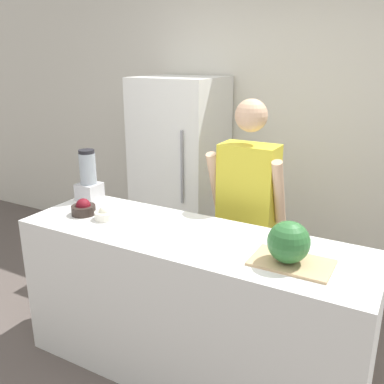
{
  "coord_description": "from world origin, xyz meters",
  "views": [
    {
      "loc": [
        1.11,
        -1.64,
        1.92
      ],
      "look_at": [
        0.0,
        0.36,
        1.18
      ],
      "focal_mm": 40.0,
      "sensor_mm": 36.0,
      "label": 1
    }
  ],
  "objects_px": {
    "refrigerator": "(180,175)",
    "bowl_cream": "(105,214)",
    "blender": "(88,178)",
    "watermelon": "(289,242)",
    "bowl_cherries": "(83,208)",
    "person": "(247,216)"
  },
  "relations": [
    {
      "from": "refrigerator",
      "to": "bowl_cream",
      "type": "height_order",
      "value": "refrigerator"
    },
    {
      "from": "refrigerator",
      "to": "person",
      "type": "xyz_separation_m",
      "value": [
        0.91,
        -0.63,
        -0.02
      ]
    },
    {
      "from": "watermelon",
      "to": "person",
      "type": "bearing_deg",
      "value": 124.71
    },
    {
      "from": "bowl_cherries",
      "to": "bowl_cream",
      "type": "xyz_separation_m",
      "value": [
        0.18,
        0.0,
        -0.01
      ]
    },
    {
      "from": "person",
      "to": "bowl_cherries",
      "type": "distance_m",
      "value": 1.1
    },
    {
      "from": "refrigerator",
      "to": "bowl_cream",
      "type": "bearing_deg",
      "value": -80.08
    },
    {
      "from": "blender",
      "to": "bowl_cream",
      "type": "bearing_deg",
      "value": -35.09
    },
    {
      "from": "bowl_cream",
      "to": "blender",
      "type": "bearing_deg",
      "value": 144.91
    },
    {
      "from": "watermelon",
      "to": "bowl_cream",
      "type": "bearing_deg",
      "value": 178.31
    },
    {
      "from": "bowl_cherries",
      "to": "bowl_cream",
      "type": "distance_m",
      "value": 0.18
    },
    {
      "from": "bowl_cherries",
      "to": "refrigerator",
      "type": "bearing_deg",
      "value": 92.27
    },
    {
      "from": "blender",
      "to": "watermelon",
      "type": "bearing_deg",
      "value": -10.27
    },
    {
      "from": "refrigerator",
      "to": "blender",
      "type": "relative_size",
      "value": 4.8
    },
    {
      "from": "bowl_cherries",
      "to": "blender",
      "type": "bearing_deg",
      "value": 124.17
    },
    {
      "from": "watermelon",
      "to": "bowl_cream",
      "type": "height_order",
      "value": "watermelon"
    },
    {
      "from": "refrigerator",
      "to": "watermelon",
      "type": "bearing_deg",
      "value": -43.89
    },
    {
      "from": "watermelon",
      "to": "bowl_cherries",
      "type": "bearing_deg",
      "value": 178.57
    },
    {
      "from": "refrigerator",
      "to": "watermelon",
      "type": "relative_size",
      "value": 8.28
    },
    {
      "from": "bowl_cream",
      "to": "bowl_cherries",
      "type": "bearing_deg",
      "value": -179.7
    },
    {
      "from": "watermelon",
      "to": "bowl_cream",
      "type": "xyz_separation_m",
      "value": [
        -1.18,
        0.03,
        -0.08
      ]
    },
    {
      "from": "refrigerator",
      "to": "watermelon",
      "type": "height_order",
      "value": "refrigerator"
    },
    {
      "from": "person",
      "to": "bowl_cream",
      "type": "bearing_deg",
      "value": -134.52
    }
  ]
}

